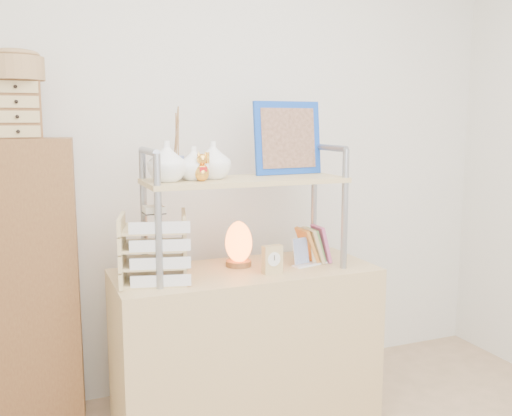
# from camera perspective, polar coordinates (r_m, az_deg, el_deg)

# --- Properties ---
(room_shell) EXTENTS (3.42, 3.41, 2.61)m
(room_shell) POSITION_cam_1_polar(r_m,az_deg,el_deg) (1.84, 8.28, 17.01)
(room_shell) COLOR silver
(room_shell) RESTS_ON ground
(desk) EXTENTS (1.20, 0.50, 0.75)m
(desk) POSITION_cam_1_polar(r_m,az_deg,el_deg) (2.76, -1.06, -13.71)
(desk) COLOR tan
(desk) RESTS_ON ground
(cabinet) EXTENTS (0.47, 0.28, 1.35)m
(cabinet) POSITION_cam_1_polar(r_m,az_deg,el_deg) (2.85, -21.84, -7.21)
(cabinet) COLOR brown
(cabinet) RESTS_ON ground
(hutch) EXTENTS (0.90, 0.34, 0.77)m
(hutch) POSITION_cam_1_polar(r_m,az_deg,el_deg) (2.54, -2.86, 3.55)
(hutch) COLOR #90949E
(hutch) RESTS_ON desk
(letter_tray) EXTENTS (0.32, 0.31, 0.33)m
(letter_tray) POSITION_cam_1_polar(r_m,az_deg,el_deg) (2.45, -10.09, -4.33)
(letter_tray) COLOR tan
(letter_tray) RESTS_ON desk
(salt_lamp) EXTENTS (0.14, 0.13, 0.21)m
(salt_lamp) POSITION_cam_1_polar(r_m,az_deg,el_deg) (2.67, -1.76, -3.55)
(salt_lamp) COLOR brown
(salt_lamp) RESTS_ON desk
(desk_clock) EXTENTS (0.09, 0.05, 0.13)m
(desk_clock) POSITION_cam_1_polar(r_m,az_deg,el_deg) (2.55, 1.65, -5.16)
(desk_clock) COLOR tan
(desk_clock) RESTS_ON desk
(postcard_stand) EXTENTS (0.19, 0.09, 0.13)m
(postcard_stand) POSITION_cam_1_polar(r_m,az_deg,el_deg) (2.72, 5.37, -4.90)
(postcard_stand) COLOR white
(postcard_stand) RESTS_ON desk
(drawer_chest) EXTENTS (0.20, 0.16, 0.25)m
(drawer_chest) POSITION_cam_1_polar(r_m,az_deg,el_deg) (2.73, -22.80, 9.07)
(drawer_chest) COLOR brown
(drawer_chest) RESTS_ON cabinet
(woven_basket) EXTENTS (0.25, 0.25, 0.10)m
(woven_basket) POSITION_cam_1_polar(r_m,az_deg,el_deg) (2.74, -23.02, 12.72)
(woven_basket) COLOR olive
(woven_basket) RESTS_ON drawer_chest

